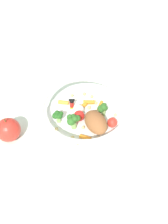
% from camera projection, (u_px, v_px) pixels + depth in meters
% --- Properties ---
extents(ground_plane, '(2.40, 2.40, 0.00)m').
position_uv_depth(ground_plane, '(88.00, 121.00, 0.76)').
color(ground_plane, silver).
extents(food_container, '(0.25, 0.25, 0.07)m').
position_uv_depth(food_container, '(85.00, 114.00, 0.74)').
color(food_container, white).
rests_on(food_container, ground_plane).
extents(loose_apple, '(0.07, 0.07, 0.08)m').
position_uv_depth(loose_apple, '(8.00, 130.00, 0.69)').
color(loose_apple, red).
rests_on(loose_apple, ground_plane).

